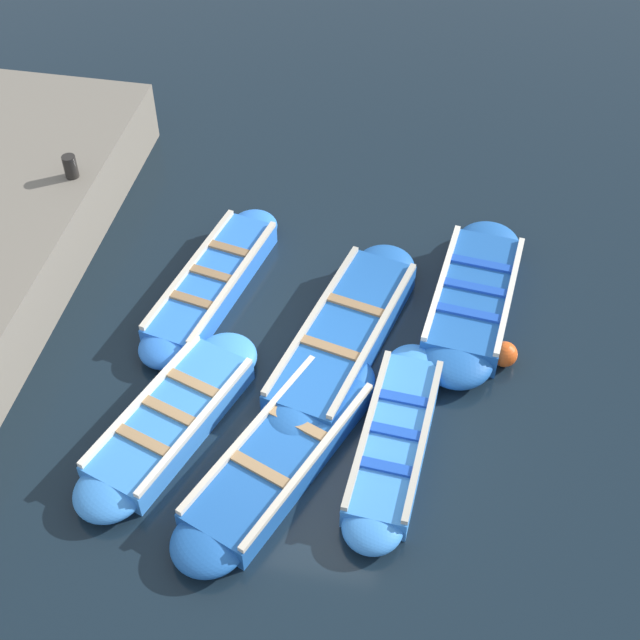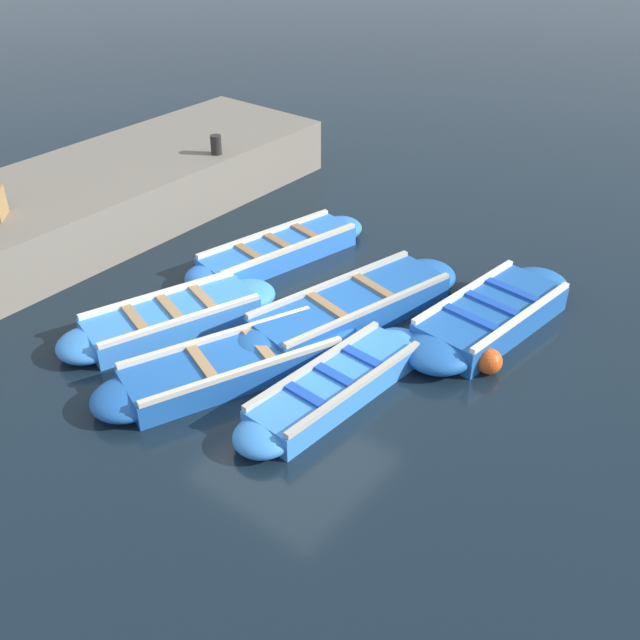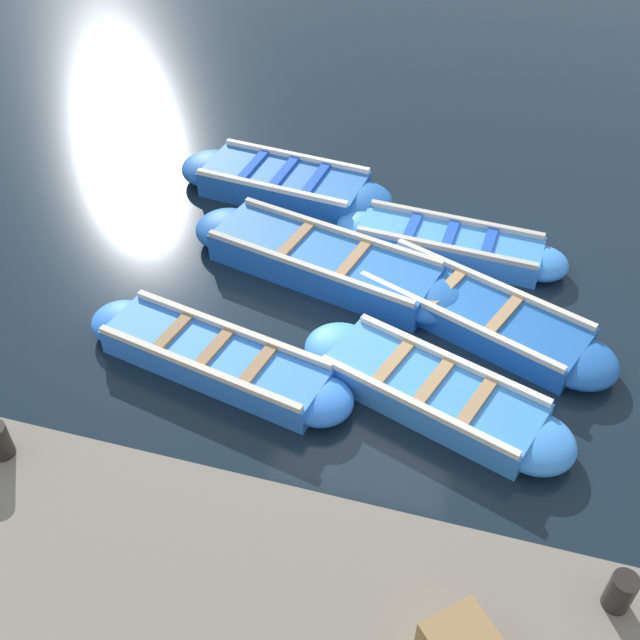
% 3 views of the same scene
% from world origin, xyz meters
% --- Properties ---
extents(ground_plane, '(120.00, 120.00, 0.00)m').
position_xyz_m(ground_plane, '(0.00, 0.00, 0.00)').
color(ground_plane, black).
extents(boat_outer_right, '(1.79, 4.06, 0.47)m').
position_xyz_m(boat_outer_right, '(-0.39, -0.86, 0.20)').
color(boat_outer_right, '#1E59AD').
rests_on(boat_outer_right, ground).
extents(boat_end_of_row, '(0.94, 3.26, 0.38)m').
position_xyz_m(boat_end_of_row, '(-1.29, 0.68, 0.16)').
color(boat_end_of_row, '#3884E0').
rests_on(boat_end_of_row, ground).
extents(boat_tucked, '(2.19, 3.75, 0.40)m').
position_xyz_m(boat_tucked, '(0.03, 1.16, 0.17)').
color(boat_tucked, '#1E59AD').
rests_on(boat_tucked, ground).
extents(boat_drifting, '(1.86, 3.36, 0.40)m').
position_xyz_m(boat_drifting, '(1.48, 0.89, 0.17)').
color(boat_drifting, '#3884E0').
rests_on(boat_drifting, ground).
extents(boat_broadside, '(1.32, 3.48, 0.46)m').
position_xyz_m(boat_broadside, '(-2.07, -1.94, 0.20)').
color(boat_broadside, '#1E59AD').
rests_on(boat_broadside, ground).
extents(boat_outer_left, '(1.43, 3.54, 0.40)m').
position_xyz_m(boat_outer_left, '(1.64, -1.59, 0.17)').
color(boat_outer_left, blue).
rests_on(boat_outer_left, ground).
extents(bollard_north, '(0.20, 0.20, 0.35)m').
position_xyz_m(bollard_north, '(3.97, -2.58, 1.19)').
color(bollard_north, black).
rests_on(bollard_north, quay_wall).
extents(buoy_orange_near, '(0.35, 0.35, 0.35)m').
position_xyz_m(buoy_orange_near, '(-2.54, -0.98, 0.17)').
color(buoy_orange_near, '#E05119').
rests_on(buoy_orange_near, ground).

